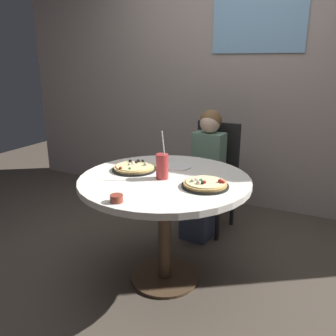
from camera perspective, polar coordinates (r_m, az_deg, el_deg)
ground_plane at (r=2.57m, az=-0.51°, el=-17.60°), size 8.00×8.00×0.00m
wall_with_window at (r=3.63m, az=11.45°, el=16.64°), size 5.20×0.14×2.90m
dining_table at (r=2.27m, az=-0.56°, el=-4.21°), size 1.11×1.11×0.75m
chair_wooden at (r=3.14m, az=7.43°, el=-0.33°), size 0.43×0.43×0.95m
diner_child at (r=2.99m, az=6.00°, el=-2.08°), size 0.28×0.42×1.08m
pizza_veggie at (r=2.07m, az=6.14°, el=-2.66°), size 0.28×0.28×0.05m
pizza_cheese at (r=2.39m, az=-5.59°, el=0.06°), size 0.30×0.30×0.05m
soda_cup at (r=2.19m, az=-0.97°, el=0.29°), size 0.08×0.08×0.31m
sauce_bowl at (r=1.86m, az=-8.48°, el=-4.98°), size 0.07×0.07×0.04m
plate_small at (r=2.44m, az=1.71°, el=0.23°), size 0.18×0.18×0.01m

